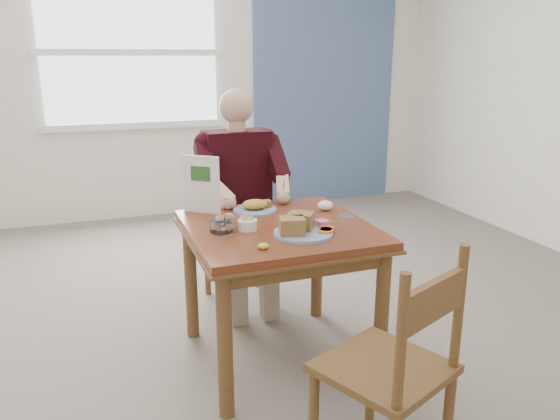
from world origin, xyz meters
name	(u,v)px	position (x,y,z in m)	size (l,w,h in m)	color
floor	(279,357)	(0.00, 0.00, 0.00)	(6.00, 6.00, 0.00)	#6E5F59
wall_back	(174,74)	(0.00, 3.00, 1.40)	(5.50, 5.50, 0.00)	white
accent_panel	(326,72)	(1.60, 2.98, 1.40)	(1.60, 0.02, 2.80)	#4C638E
lemon_wedge	(263,246)	(-0.18, -0.31, 0.76)	(0.05, 0.04, 0.03)	yellow
napkin	(325,206)	(0.33, 0.17, 0.78)	(0.09, 0.07, 0.06)	white
metal_dish	(345,217)	(0.37, 0.00, 0.76)	(0.09, 0.09, 0.01)	silver
window	(131,52)	(-0.40, 2.97, 1.60)	(1.72, 0.04, 1.42)	white
table	(279,246)	(0.00, 0.00, 0.64)	(0.92, 0.92, 0.75)	maroon
chair_far	(237,230)	(0.00, 0.80, 0.48)	(0.42, 0.42, 0.95)	brown
chair_near	(394,370)	(0.10, -0.98, 0.48)	(0.55, 0.55, 0.95)	brown
diner	(240,183)	(0.00, 0.71, 0.81)	(0.53, 0.56, 1.39)	gray
near_plate	(301,227)	(0.05, -0.18, 0.79)	(0.37, 0.37, 0.10)	white
far_plate	(256,207)	(-0.03, 0.29, 0.77)	(0.25, 0.25, 0.07)	white
caddy	(248,225)	(-0.17, -0.02, 0.78)	(0.11, 0.11, 0.07)	white
shakers	(225,224)	(-0.29, -0.03, 0.80)	(0.10, 0.07, 0.09)	white
creamer	(221,226)	(-0.30, 0.00, 0.78)	(0.13, 0.13, 0.05)	white
menu	(201,184)	(-0.32, 0.36, 0.91)	(0.18, 0.15, 0.31)	white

